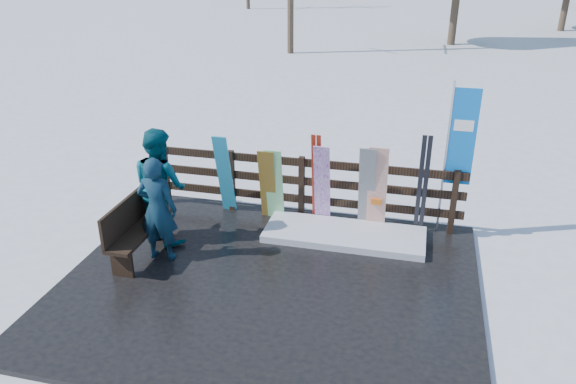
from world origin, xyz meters
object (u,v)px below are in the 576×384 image
(snowboard_5, at_px, (377,189))
(rental_flag, at_px, (458,143))
(snowboard_0, at_px, (225,175))
(person_back, at_px, (160,185))
(bench, at_px, (135,226))
(snowboard_1, at_px, (274,185))
(snowboard_2, at_px, (268,185))
(snowboard_3, at_px, (322,185))
(person_front, at_px, (157,209))
(snowboard_4, at_px, (367,189))

(snowboard_5, relative_size, rental_flag, 0.60)
(snowboard_0, distance_m, person_back, 1.31)
(bench, bearing_deg, rental_flag, 22.66)
(bench, bearing_deg, snowboard_1, 44.00)
(snowboard_2, distance_m, person_back, 1.87)
(bench, xyz_separation_m, snowboard_1, (1.79, 1.72, 0.16))
(snowboard_1, bearing_deg, rental_flag, 5.16)
(snowboard_3, xyz_separation_m, person_front, (-2.23, -1.68, 0.09))
(snowboard_0, relative_size, snowboard_5, 1.02)
(snowboard_1, distance_m, rental_flag, 3.14)
(snowboard_1, bearing_deg, person_front, -129.48)
(person_back, bearing_deg, snowboard_4, -131.42)
(snowboard_3, xyz_separation_m, person_back, (-2.46, -1.08, 0.20))
(snowboard_0, distance_m, snowboard_2, 0.80)
(bench, relative_size, snowboard_1, 1.10)
(snowboard_2, bearing_deg, rental_flag, 4.96)
(bench, height_order, rental_flag, rental_flag)
(rental_flag, xyz_separation_m, person_front, (-4.38, -1.95, -0.76))
(snowboard_0, distance_m, snowboard_3, 1.76)
(snowboard_4, height_order, rental_flag, rental_flag)
(rental_flag, bearing_deg, snowboard_5, -167.45)
(snowboard_5, xyz_separation_m, rental_flag, (1.21, 0.27, 0.83))
(bench, height_order, person_front, person_front)
(snowboard_2, distance_m, snowboard_4, 1.73)
(snowboard_2, bearing_deg, person_back, -144.04)
(snowboard_3, relative_size, snowboard_5, 0.98)
(bench, xyz_separation_m, person_back, (0.17, 0.64, 0.44))
(snowboard_2, bearing_deg, bench, -133.96)
(snowboard_3, bearing_deg, rental_flag, 7.17)
(snowboard_0, relative_size, snowboard_4, 1.02)
(bench, relative_size, snowboard_3, 0.97)
(snowboard_0, xyz_separation_m, snowboard_1, (0.91, 0.00, -0.10))
(snowboard_1, bearing_deg, bench, -136.00)
(snowboard_5, bearing_deg, person_front, -151.99)
(snowboard_3, height_order, rental_flag, rental_flag)
(snowboard_1, distance_m, snowboard_2, 0.12)
(snowboard_0, xyz_separation_m, snowboard_5, (2.69, 0.00, 0.00))
(bench, distance_m, snowboard_1, 2.49)
(snowboard_1, height_order, snowboard_3, snowboard_3)
(snowboard_3, xyz_separation_m, rental_flag, (2.15, 0.27, 0.85))
(bench, bearing_deg, snowboard_3, 33.25)
(person_front, bearing_deg, bench, 3.84)
(snowboard_5, height_order, rental_flag, rental_flag)
(snowboard_2, height_order, rental_flag, rental_flag)
(snowboard_0, height_order, snowboard_2, snowboard_0)
(snowboard_0, bearing_deg, snowboard_2, -0.00)
(snowboard_5, bearing_deg, snowboard_0, 180.00)
(bench, xyz_separation_m, snowboard_5, (3.56, 1.72, 0.26))
(bench, distance_m, snowboard_2, 2.40)
(snowboard_3, distance_m, person_front, 2.80)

